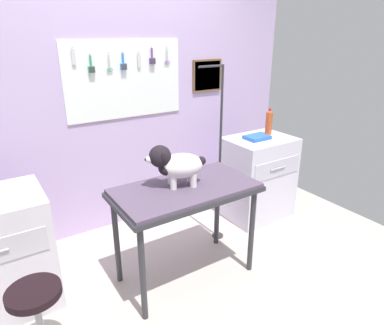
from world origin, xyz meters
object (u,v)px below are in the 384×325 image
Objects in this scene: grooming_table at (185,196)px; soda_bottle at (269,122)px; cabinet_right at (258,177)px; dog at (175,164)px; grooming_arm at (219,164)px; stool at (36,305)px.

soda_bottle is (1.35, 0.51, 0.28)m from grooming_table.
soda_bottle reaches higher than cabinet_right.
dog is 1.41m from cabinet_right.
dog reaches higher than cabinet_right.
grooming_arm reaches higher than stool.
grooming_table is 2.03× the size of stool.
cabinet_right reaches higher than stool.
soda_bottle is at bearing 16.07° from stool.
dog is at bearing 139.24° from grooming_table.
cabinet_right is at bearing 11.84° from grooming_arm.
stool is at bearing -164.20° from cabinet_right.
dog is 0.51× the size of cabinet_right.
grooming_arm is at bearing -166.44° from soda_bottle.
grooming_table reaches higher than stool.
soda_bottle reaches higher than grooming_table.
grooming_arm is at bearing -168.16° from cabinet_right.
grooming_table is at bearing -159.48° from soda_bottle.
cabinet_right is at bearing 15.80° from stool.
dog is at bearing 13.52° from stool.
cabinet_right is 1.62× the size of stool.
cabinet_right is at bearing -160.12° from soda_bottle.
dog reaches higher than stool.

